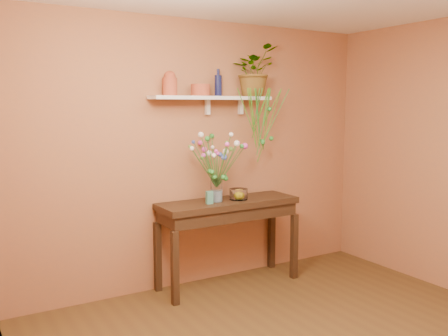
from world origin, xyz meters
TOP-DOWN VIEW (x-y plane):
  - room at (0.00, 0.00)m, footprint 4.04×4.04m
  - sideboard at (0.17, 1.75)m, footprint 1.46×0.47m
  - wall_shelf at (0.06, 1.87)m, footprint 1.30×0.24m
  - terracotta_jug at (-0.40, 1.89)m, footprint 0.15×0.15m
  - terracotta_pot at (-0.09, 1.85)m, footprint 0.20×0.20m
  - blue_bottle at (0.14, 1.90)m, footprint 0.09×0.09m
  - spider_plant at (0.55, 1.88)m, footprint 0.60×0.57m
  - plant_fronds at (0.59, 1.74)m, footprint 0.60×0.30m
  - glass_vase at (0.03, 1.74)m, footprint 0.12×0.12m
  - bouquet at (0.04, 1.73)m, footprint 0.61×0.62m
  - glass_bowl at (0.27, 1.72)m, footprint 0.19×0.19m
  - lemon at (0.27, 1.70)m, footprint 0.08×0.08m
  - carton at (-0.09, 1.68)m, footprint 0.07×0.05m

SIDE VIEW (x-z plane):
  - sideboard at x=0.17m, z-range 0.31..1.20m
  - lemon at x=0.27m, z-range 0.89..0.98m
  - glass_bowl at x=0.27m, z-range 0.88..0.99m
  - carton at x=-0.09m, z-range 0.89..1.01m
  - glass_vase at x=0.03m, z-range 0.87..1.12m
  - room at x=0.00m, z-range 0.00..2.70m
  - bouquet at x=0.04m, z-range 1.08..1.64m
  - plant_fronds at x=0.59m, z-range 1.28..2.05m
  - wall_shelf at x=0.06m, z-range 1.82..2.01m
  - terracotta_pot at x=-0.09m, z-range 1.94..2.05m
  - blue_bottle at x=0.14m, z-range 1.91..2.18m
  - terracotta_jug at x=-0.40m, z-range 1.93..2.17m
  - spider_plant at x=0.55m, z-range 1.94..2.47m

